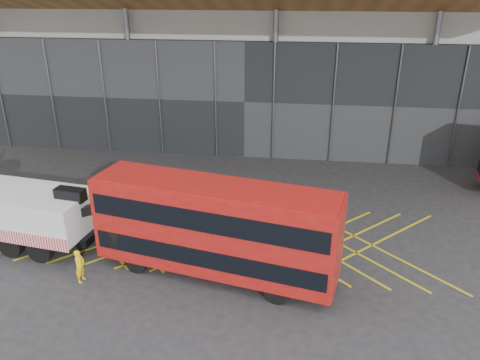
# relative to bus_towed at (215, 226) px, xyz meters

# --- Properties ---
(ground_plane) EXTENTS (120.00, 120.00, 0.00)m
(ground_plane) POSITION_rel_bus_towed_xyz_m (-2.57, 3.29, -2.34)
(ground_plane) COLOR #28282B
(road_markings) EXTENTS (21.56, 7.16, 0.01)m
(road_markings) POSITION_rel_bus_towed_xyz_m (-0.17, 3.29, -2.33)
(road_markings) COLOR gold
(road_markings) RESTS_ON ground_plane
(construction_building) EXTENTS (55.00, 23.97, 18.00)m
(construction_building) POSITION_rel_bus_towed_xyz_m (-0.65, 21.69, 6.64)
(construction_building) COLOR gray
(construction_building) RESTS_ON ground_plane
(bus_towed) EXTENTS (10.61, 4.49, 4.21)m
(bus_towed) POSITION_rel_bus_towed_xyz_m (0.00, 0.00, 0.00)
(bus_towed) COLOR #9E0F0C
(bus_towed) RESTS_ON ground_plane
(worker) EXTENTS (0.42, 0.58, 1.47)m
(worker) POSITION_rel_bus_towed_xyz_m (-5.52, -1.28, -1.60)
(worker) COLOR yellow
(worker) RESTS_ON ground_plane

